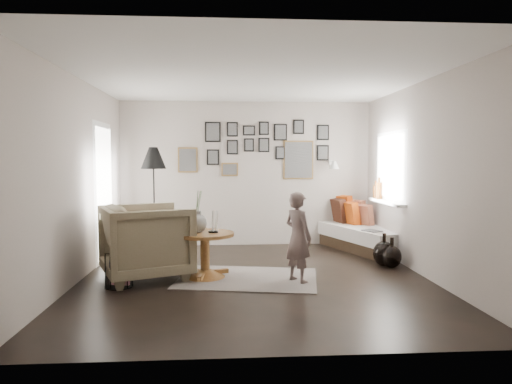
{
  "coord_description": "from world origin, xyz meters",
  "views": [
    {
      "loc": [
        -0.38,
        -5.87,
        1.55
      ],
      "look_at": [
        0.05,
        0.5,
        1.1
      ],
      "focal_mm": 32.0,
      "sensor_mm": 36.0,
      "label": 1
    }
  ],
  "objects": [
    {
      "name": "gallery_wall",
      "position": [
        0.29,
        2.38,
        1.74
      ],
      "size": [
        2.74,
        0.03,
        1.08
      ],
      "color": "olive",
      "rests_on": "wall_back"
    },
    {
      "name": "ground",
      "position": [
        0.0,
        0.0,
        0.0
      ],
      "size": [
        4.8,
        4.8,
        0.0
      ],
      "primitive_type": "plane",
      "color": "black",
      "rests_on": "ground"
    },
    {
      "name": "armchair_cushion",
      "position": [
        -1.38,
        0.15,
        0.48
      ],
      "size": [
        0.57,
        0.58,
        0.2
      ],
      "primitive_type": "cube",
      "rotation": [
        -0.21,
        0.0,
        0.36
      ],
      "color": "white",
      "rests_on": "armchair"
    },
    {
      "name": "window_right",
      "position": [
        2.18,
        1.34,
        0.93
      ],
      "size": [
        0.15,
        1.32,
        1.3
      ],
      "color": "white",
      "rests_on": "wall_right"
    },
    {
      "name": "wall_front",
      "position": [
        0.0,
        -2.4,
        1.3
      ],
      "size": [
        4.5,
        0.0,
        4.5
      ],
      "primitive_type": "plane",
      "rotation": [
        -1.57,
        0.0,
        0.0
      ],
      "color": "#A69A92",
      "rests_on": "ground"
    },
    {
      "name": "magazine_basket",
      "position": [
        -1.68,
        -0.29,
        0.2
      ],
      "size": [
        0.35,
        0.35,
        0.41
      ],
      "rotation": [
        0.0,
        0.0,
        -0.08
      ],
      "color": "black",
      "rests_on": "ground"
    },
    {
      "name": "pedestal_table",
      "position": [
        -0.65,
        0.08,
        0.28
      ],
      "size": [
        0.76,
        0.76,
        0.6
      ],
      "rotation": [
        0.0,
        0.0,
        0.07
      ],
      "color": "brown",
      "rests_on": "ground"
    },
    {
      "name": "floor_lamp",
      "position": [
        -1.55,
        1.68,
        1.52
      ],
      "size": [
        0.41,
        0.41,
        1.76
      ],
      "rotation": [
        0.0,
        0.0,
        -0.11
      ],
      "color": "black",
      "rests_on": "ground"
    },
    {
      "name": "wall_back",
      "position": [
        0.0,
        2.4,
        1.3
      ],
      "size": [
        4.5,
        0.0,
        4.5
      ],
      "primitive_type": "plane",
      "rotation": [
        1.57,
        0.0,
        0.0
      ],
      "color": "#A69A92",
      "rests_on": "ground"
    },
    {
      "name": "ceiling",
      "position": [
        0.0,
        0.0,
        2.6
      ],
      "size": [
        4.8,
        4.8,
        0.0
      ],
      "primitive_type": "plane",
      "rotation": [
        3.14,
        0.0,
        0.0
      ],
      "color": "white",
      "rests_on": "wall_back"
    },
    {
      "name": "wall_right",
      "position": [
        2.25,
        0.0,
        1.3
      ],
      "size": [
        0.0,
        4.8,
        4.8
      ],
      "primitive_type": "plane",
      "rotation": [
        1.57,
        0.0,
        -1.57
      ],
      "color": "#A69A92",
      "rests_on": "ground"
    },
    {
      "name": "door_left",
      "position": [
        -2.23,
        1.2,
        1.05
      ],
      "size": [
        0.0,
        2.14,
        2.14
      ],
      "color": "white",
      "rests_on": "wall_left"
    },
    {
      "name": "candles",
      "position": [
        -0.54,
        0.08,
        0.74
      ],
      "size": [
        0.13,
        0.13,
        0.28
      ],
      "color": "black",
      "rests_on": "pedestal_table"
    },
    {
      "name": "wall_sconce",
      "position": [
        1.55,
        2.13,
        1.46
      ],
      "size": [
        0.18,
        0.36,
        0.16
      ],
      "color": "white",
      "rests_on": "wall_back"
    },
    {
      "name": "vase",
      "position": [
        -0.73,
        0.1,
        0.77
      ],
      "size": [
        0.22,
        0.22,
        0.55
      ],
      "color": "black",
      "rests_on": "pedestal_table"
    },
    {
      "name": "armchair",
      "position": [
        -1.41,
        0.1,
        0.49
      ],
      "size": [
        1.39,
        1.38,
        0.98
      ],
      "primitive_type": "imported",
      "rotation": [
        0.0,
        0.0,
        1.97
      ],
      "color": "#6F654B",
      "rests_on": "ground"
    },
    {
      "name": "daybed",
      "position": [
        2.0,
        1.82,
        0.29
      ],
      "size": [
        1.37,
        2.0,
        0.91
      ],
      "rotation": [
        0.0,
        0.0,
        0.34
      ],
      "color": "black",
      "rests_on": "ground"
    },
    {
      "name": "magazine_on_daybed",
      "position": [
        1.94,
        1.18,
        0.43
      ],
      "size": [
        0.32,
        0.34,
        0.01
      ],
      "primitive_type": "cube",
      "rotation": [
        0.0,
        0.0,
        0.52
      ],
      "color": "black",
      "rests_on": "daybed"
    },
    {
      "name": "wall_left",
      "position": [
        -2.25,
        0.0,
        1.3
      ],
      "size": [
        0.0,
        4.8,
        4.8
      ],
      "primitive_type": "plane",
      "rotation": [
        1.57,
        0.0,
        1.57
      ],
      "color": "#A69A92",
      "rests_on": "ground"
    },
    {
      "name": "rug",
      "position": [
        -0.09,
        -0.01,
        0.01
      ],
      "size": [
        1.97,
        1.54,
        0.01
      ],
      "primitive_type": "cube",
      "rotation": [
        0.0,
        0.0,
        -0.18
      ],
      "color": "beige",
      "rests_on": "ground"
    },
    {
      "name": "demijohn_large",
      "position": [
        1.93,
        0.57,
        0.19
      ],
      "size": [
        0.32,
        0.32,
        0.48
      ],
      "color": "black",
      "rests_on": "ground"
    },
    {
      "name": "child",
      "position": [
        0.53,
        -0.21,
        0.58
      ],
      "size": [
        0.47,
        0.5,
        1.15
      ],
      "primitive_type": "imported",
      "rotation": [
        0.0,
        0.0,
        2.18
      ],
      "color": "#6E5B57",
      "rests_on": "ground"
    },
    {
      "name": "demijohn_small",
      "position": [
        2.0,
        0.45,
        0.17
      ],
      "size": [
        0.28,
        0.28,
        0.44
      ],
      "color": "black",
      "rests_on": "ground"
    }
  ]
}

